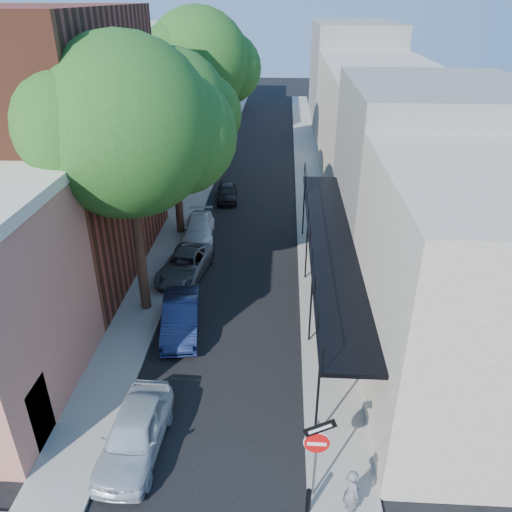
# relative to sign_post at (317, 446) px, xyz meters

# --- Properties ---
(road_surface) EXTENTS (6.00, 64.00, 0.01)m
(road_surface) POSITION_rel_sign_post_xyz_m (-3.16, 29.03, -2.03)
(road_surface) COLOR black
(road_surface) RESTS_ON ground
(sidewalk_left) EXTENTS (2.00, 64.00, 0.12)m
(sidewalk_left) POSITION_rel_sign_post_xyz_m (-7.16, 29.03, -1.98)
(sidewalk_left) COLOR gray
(sidewalk_left) RESTS_ON ground
(sidewalk_right) EXTENTS (2.00, 64.00, 0.12)m
(sidewalk_right) POSITION_rel_sign_post_xyz_m (0.84, 29.03, -1.98)
(sidewalk_right) COLOR gray
(sidewalk_right) RESTS_ON ground
(buildings_left) EXTENTS (10.10, 59.10, 12.00)m
(buildings_left) POSITION_rel_sign_post_xyz_m (-12.46, 27.79, 2.90)
(buildings_left) COLOR #B46B5C
(buildings_left) RESTS_ON ground
(buildings_right) EXTENTS (9.80, 55.00, 10.00)m
(buildings_right) POSITION_rel_sign_post_xyz_m (5.83, 28.51, 2.39)
(buildings_right) COLOR beige
(buildings_right) RESTS_ON ground
(sign_post) EXTENTS (0.89, 0.17, 2.99)m
(sign_post) POSITION_rel_sign_post_xyz_m (0.00, 0.00, 0.00)
(sign_post) COLOR #595B60
(sign_post) RESTS_ON ground
(bollard) EXTENTS (0.14, 0.14, 0.80)m
(bollard) POSITION_rel_sign_post_xyz_m (-0.16, -0.47, -1.52)
(bollard) COLOR black
(bollard) RESTS_ON sidewalk_right
(oak_near) EXTENTS (7.48, 6.80, 11.42)m
(oak_near) POSITION_rel_sign_post_xyz_m (-6.53, 9.29, 5.84)
(oak_near) COLOR #372216
(oak_near) RESTS_ON ground
(oak_mid) EXTENTS (6.60, 6.00, 10.20)m
(oak_mid) POSITION_rel_sign_post_xyz_m (-6.58, 17.26, 5.02)
(oak_mid) COLOR #372216
(oak_mid) RESTS_ON ground
(oak_far) EXTENTS (7.70, 7.00, 11.90)m
(oak_far) POSITION_rel_sign_post_xyz_m (-6.51, 26.30, 6.22)
(oak_far) COLOR #372216
(oak_far) RESTS_ON ground
(parked_car_a) EXTENTS (1.79, 4.15, 1.40)m
(parked_car_a) POSITION_rel_sign_post_xyz_m (-5.31, 1.37, -1.34)
(parked_car_a) COLOR #B4BFC7
(parked_car_a) RESTS_ON ground
(parked_car_b) EXTENTS (1.97, 4.26, 1.35)m
(parked_car_b) POSITION_rel_sign_post_xyz_m (-5.09, 7.51, -1.36)
(parked_car_b) COLOR #151F42
(parked_car_b) RESTS_ON ground
(parked_car_c) EXTENTS (2.56, 4.55, 1.20)m
(parked_car_c) POSITION_rel_sign_post_xyz_m (-5.76, 12.02, -1.44)
(parked_car_c) COLOR #585B60
(parked_car_c) RESTS_ON ground
(parked_car_d) EXTENTS (2.01, 4.17, 1.17)m
(parked_car_d) POSITION_rel_sign_post_xyz_m (-5.76, 16.49, -1.45)
(parked_car_d) COLOR white
(parked_car_d) RESTS_ON ground
(parked_car_e) EXTENTS (1.69, 3.44, 1.13)m
(parked_car_e) POSITION_rel_sign_post_xyz_m (-4.81, 22.39, -1.47)
(parked_car_e) COLOR black
(parked_car_e) RESTS_ON ground
(pedestrian) EXTENTS (0.59, 0.68, 1.59)m
(pedestrian) POSITION_rel_sign_post_xyz_m (0.94, -0.47, -1.12)
(pedestrian) COLOR slate
(pedestrian) RESTS_ON sidewalk_right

